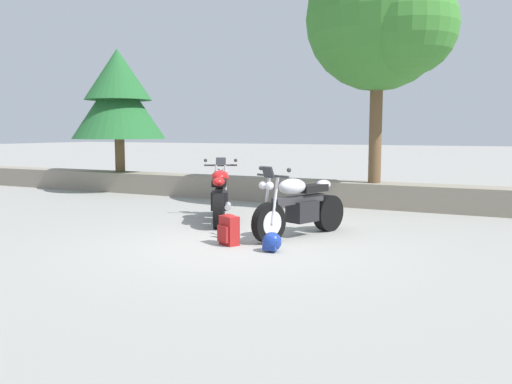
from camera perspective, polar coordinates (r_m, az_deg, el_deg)
name	(u,v)px	position (r m, az deg, el deg)	size (l,w,h in m)	color
ground_plane	(244,244)	(8.09, -1.35, -5.58)	(120.00, 120.00, 0.00)	gray
stone_wall	(338,193)	(12.46, 8.81, -0.10)	(36.00, 0.80, 0.55)	gray
motorcycle_red_near_left	(220,196)	(10.03, -3.90, -0.42)	(1.16, 1.90, 1.18)	black
motorcycle_silver_centre	(299,207)	(8.56, 4.69, -1.63)	(0.99, 1.98, 1.18)	black
rider_backpack	(229,229)	(7.96, -2.94, -4.01)	(0.35, 0.33, 0.47)	#A31E1E
rider_helmet	(272,242)	(7.54, 1.70, -5.43)	(0.28, 0.28, 0.28)	navy
pine_tree_far_left	(118,96)	(15.67, -14.65, 10.00)	(2.61, 2.61, 3.46)	brown
leafy_tree_mid_left	(384,20)	(12.25, 13.68, 17.61)	(3.33, 3.17, 5.20)	brown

